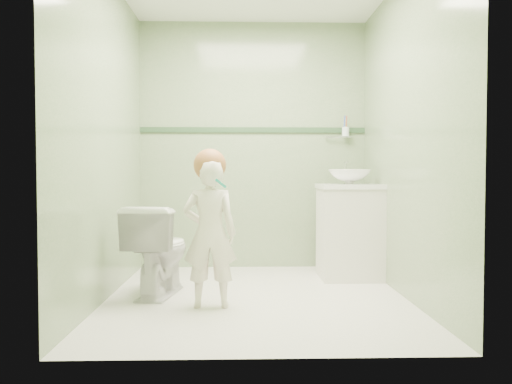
{
  "coord_description": "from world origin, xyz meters",
  "views": [
    {
      "loc": [
        -0.11,
        -3.72,
        0.92
      ],
      "look_at": [
        0.0,
        0.15,
        0.78
      ],
      "focal_mm": 35.48,
      "sensor_mm": 36.0,
      "label": 1
    }
  ],
  "objects": [
    {
      "name": "room_shell",
      "position": [
        0.0,
        0.0,
        1.2
      ],
      "size": [
        2.5,
        2.54,
        2.4
      ],
      "color": "gray",
      "rests_on": "ground"
    },
    {
      "name": "ground",
      "position": [
        0.0,
        0.0,
        0.0
      ],
      "size": [
        2.5,
        2.5,
        0.0
      ],
      "primitive_type": "plane",
      "color": "silver",
      "rests_on": "ground"
    },
    {
      "name": "counter",
      "position": [
        0.84,
        0.7,
        0.81
      ],
      "size": [
        0.54,
        0.52,
        0.04
      ],
      "primitive_type": "cube",
      "color": "white",
      "rests_on": "vanity"
    },
    {
      "name": "teal_toothbrush",
      "position": [
        -0.25,
        -0.38,
        0.86
      ],
      "size": [
        0.11,
        0.13,
        0.08
      ],
      "color": "#089379",
      "rests_on": "toddler"
    },
    {
      "name": "basin",
      "position": [
        0.84,
        0.7,
        0.89
      ],
      "size": [
        0.37,
        0.37,
        0.13
      ],
      "primitive_type": "imported",
      "color": "white",
      "rests_on": "counter"
    },
    {
      "name": "cup_holder",
      "position": [
        0.89,
        1.18,
        1.33
      ],
      "size": [
        0.26,
        0.07,
        0.21
      ],
      "color": "silver",
      "rests_on": "room_shell"
    },
    {
      "name": "toilet",
      "position": [
        -0.74,
        0.11,
        0.34
      ],
      "size": [
        0.49,
        0.73,
        0.68
      ],
      "primitive_type": "imported",
      "rotation": [
        0.0,
        0.0,
        2.97
      ],
      "color": "white",
      "rests_on": "ground"
    },
    {
      "name": "hair_cap",
      "position": [
        -0.33,
        -0.23,
        0.98
      ],
      "size": [
        0.23,
        0.23,
        0.23
      ],
      "primitive_type": "sphere",
      "color": "#A36234",
      "rests_on": "toddler"
    },
    {
      "name": "trim_stripe",
      "position": [
        0.0,
        1.24,
        1.35
      ],
      "size": [
        2.2,
        0.02,
        0.05
      ],
      "primitive_type": "cube",
      "color": "#2E4C2E",
      "rests_on": "room_shell"
    },
    {
      "name": "faucet",
      "position": [
        0.84,
        0.89,
        0.97
      ],
      "size": [
        0.03,
        0.13,
        0.18
      ],
      "color": "silver",
      "rests_on": "counter"
    },
    {
      "name": "vanity",
      "position": [
        0.84,
        0.7,
        0.4
      ],
      "size": [
        0.52,
        0.5,
        0.8
      ],
      "primitive_type": "cube",
      "color": "silver",
      "rests_on": "ground"
    },
    {
      "name": "toddler",
      "position": [
        -0.33,
        -0.26,
        0.51
      ],
      "size": [
        0.38,
        0.25,
        1.01
      ],
      "primitive_type": "imported",
      "rotation": [
        0.0,
        0.0,
        3.16
      ],
      "color": "white",
      "rests_on": "ground"
    }
  ]
}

